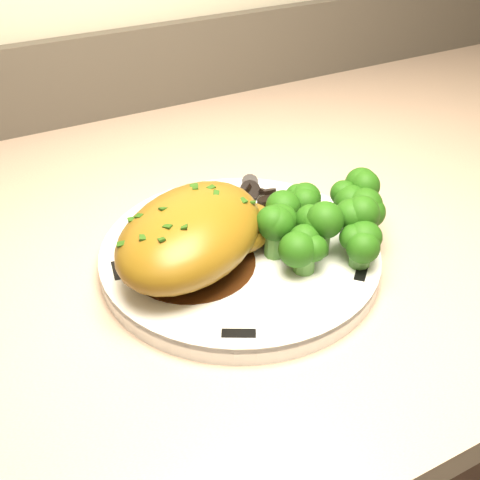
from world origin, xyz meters
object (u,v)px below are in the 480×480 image
counter (232,458)px  chicken_breast (197,233)px  plate (240,256)px  broccoli_florets (329,218)px

counter → chicken_breast: 0.51m
counter → plate: bearing=-109.7°
broccoli_florets → chicken_breast: bearing=167.2°
counter → broccoli_florets: (0.05, -0.11, 0.50)m
broccoli_florets → counter: bearing=114.8°
chicken_breast → broccoli_florets: bearing=-46.1°
plate → chicken_breast: chicken_breast is taller
chicken_breast → plate: bearing=-33.9°
counter → broccoli_florets: 0.51m
plate → broccoli_florets: broccoli_florets is taller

